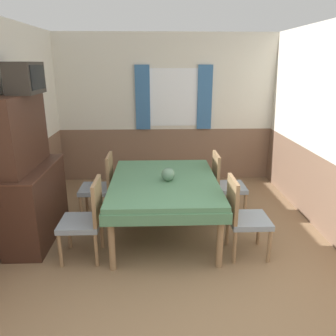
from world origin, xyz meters
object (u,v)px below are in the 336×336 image
object	(u,v)px
chair_right_near	(243,215)
sideboard	(31,182)
chair_left_near	(86,217)
tv	(25,78)
vase	(168,174)
chair_right_far	(224,183)
chair_left_far	(101,184)
dining_table	(164,187)

from	to	relation	value
chair_right_near	sideboard	bearing A→B (deg)	-100.81
sideboard	chair_right_near	bearing A→B (deg)	-10.81
chair_left_near	sideboard	size ratio (longest dim) A/B	0.52
chair_left_near	tv	xyz separation A→B (m)	(-0.68, 0.55, 1.45)
chair_left_near	vase	world-z (taller)	chair_left_near
chair_right_far	sideboard	size ratio (longest dim) A/B	0.52
sideboard	chair_left_far	bearing A→B (deg)	36.91
chair_right_far	chair_right_near	bearing A→B (deg)	0.00
sideboard	vase	bearing A→B (deg)	0.05
chair_right_near	vase	size ratio (longest dim) A/B	5.60
chair_left_far	dining_table	bearing A→B (deg)	-120.56
vase	chair_right_far	bearing A→B (deg)	33.96
dining_table	tv	size ratio (longest dim) A/B	3.28
chair_left_far	chair_left_near	distance (m)	1.02
dining_table	chair_left_near	xyz separation A→B (m)	(-0.86, -0.51, -0.14)
chair_right_far	sideboard	xyz separation A→B (m)	(-2.46, -0.55, 0.25)
chair_left_far	chair_right_far	xyz separation A→B (m)	(1.73, 0.00, 0.00)
dining_table	tv	distance (m)	2.02
dining_table	vase	distance (m)	0.19
dining_table	tv	xyz separation A→B (m)	(-1.54, 0.04, 1.31)
dining_table	sideboard	bearing A→B (deg)	-178.55
dining_table	sideboard	world-z (taller)	sideboard
chair_left_far	chair_left_near	size ratio (longest dim) A/B	1.00
chair_left_far	tv	xyz separation A→B (m)	(-0.68, -0.47, 1.45)
tv	vase	size ratio (longest dim) A/B	3.22
chair_right_far	vase	xyz separation A→B (m)	(-0.82, -0.55, 0.32)
chair_left_near	vase	bearing A→B (deg)	-62.69
dining_table	chair_right_far	size ratio (longest dim) A/B	1.89
chair_right_near	dining_table	bearing A→B (deg)	-120.56
chair_left_far	sideboard	distance (m)	0.95
chair_left_near	chair_right_far	bearing A→B (deg)	-59.44
tv	chair_right_near	bearing A→B (deg)	-12.87
chair_right_far	sideboard	bearing A→B (deg)	-77.39
chair_right_near	vase	world-z (taller)	chair_right_near
chair_left_far	chair_left_near	bearing A→B (deg)	-180.00
dining_table	chair_right_near	distance (m)	1.01
chair_right_far	tv	world-z (taller)	tv
chair_right_near	chair_left_near	xyz separation A→B (m)	(-1.73, 0.00, 0.00)
chair_left_far	chair_right_near	size ratio (longest dim) A/B	1.00
chair_right_near	sideboard	size ratio (longest dim) A/B	0.52
chair_right_near	chair_left_near	bearing A→B (deg)	-90.00
chair_right_near	vase	bearing A→B (deg)	-120.02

